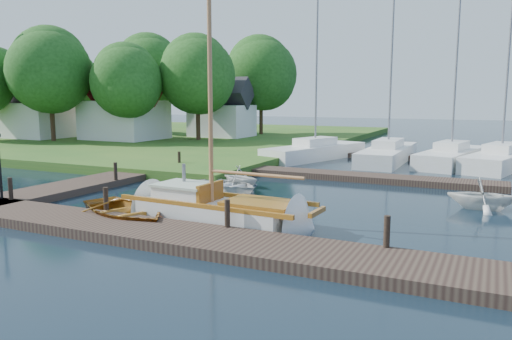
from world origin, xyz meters
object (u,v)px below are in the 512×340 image
at_px(marina_boat_2, 451,155).
at_px(house_a, 124,110).
at_px(tree_2, 127,81).
at_px(marina_boat_0, 315,150).
at_px(marina_boat_1, 388,153).
at_px(tender_d, 483,192).
at_px(mooring_post_0, 11,189).
at_px(dinghy, 125,207).
at_px(mooring_post_1, 106,199).
at_px(tender_b, 240,175).
at_px(mooring_post_3, 387,232).
at_px(house_b, 37,111).
at_px(house_c, 222,113).
at_px(mooring_post_5, 179,159).
at_px(sailboat, 221,213).
at_px(tree_3, 198,75).
at_px(marina_boat_3, 501,158).
at_px(mooring_post_2, 227,213).
at_px(tender_a, 227,183).
at_px(tree_5, 72,83).
at_px(tree_7, 261,74).
at_px(mooring_post_4, 116,171).
at_px(tree_1, 50,71).
at_px(tree_4, 149,72).

distance_m(marina_boat_2, house_a, 26.13).
bearing_deg(tree_2, marina_boat_0, -1.93).
relative_size(marina_boat_1, marina_boat_2, 1.07).
distance_m(tender_d, marina_boat_2, 12.36).
xyz_separation_m(mooring_post_0, marina_boat_0, (5.25, 18.52, -0.13)).
relative_size(dinghy, tree_2, 0.52).
relative_size(mooring_post_1, tender_b, 0.40).
xyz_separation_m(mooring_post_3, tender_b, (-7.93, 7.40, -0.17)).
bearing_deg(tree_2, house_b, -179.72).
bearing_deg(house_c, dinghy, -66.70).
height_order(mooring_post_3, mooring_post_5, same).
xyz_separation_m(sailboat, tender_d, (7.40, 5.90, 0.28)).
bearing_deg(tender_b, tender_d, -75.27).
bearing_deg(tender_d, dinghy, 118.37).
bearing_deg(marina_boat_0, tender_b, -160.15).
bearing_deg(tree_3, marina_boat_3, -9.39).
distance_m(house_a, tree_2, 3.61).
xyz_separation_m(tender_b, house_c, (-12.07, 19.60, 2.05)).
distance_m(mooring_post_2, marina_boat_1, 19.27).
distance_m(marina_boat_1, marina_boat_3, 6.37).
xyz_separation_m(sailboat, house_a, (-20.59, 19.74, 2.62)).
bearing_deg(mooring_post_3, house_a, 141.07).
xyz_separation_m(mooring_post_0, tender_b, (5.57, 7.40, -0.17)).
height_order(tender_a, tree_5, tree_5).
relative_size(marina_boat_1, tree_7, 1.21).
distance_m(mooring_post_5, marina_boat_1, 13.11).
distance_m(mooring_post_1, tree_2, 24.67).
distance_m(mooring_post_4, house_c, 23.16).
relative_size(marina_boat_3, tree_1, 1.36).
relative_size(mooring_post_2, house_c, 0.15).
relative_size(mooring_post_3, marina_boat_2, 0.08).
bearing_deg(sailboat, mooring_post_4, 156.57).
bearing_deg(marina_boat_3, tender_d, -168.62).
bearing_deg(tree_2, mooring_post_3, -38.44).
xyz_separation_m(tree_1, tree_7, (12.00, 14.00, 0.11)).
bearing_deg(house_c, marina_boat_0, -35.83).
distance_m(mooring_post_0, marina_boat_0, 19.25).
bearing_deg(mooring_post_3, tree_5, 145.17).
distance_m(mooring_post_3, mooring_post_4, 13.93).
bearing_deg(tender_d, house_c, 43.11).
height_order(mooring_post_3, tender_d, tender_d).
bearing_deg(house_a, tree_5, 157.95).
relative_size(house_c, tree_2, 0.67).
distance_m(tender_d, marina_boat_1, 13.38).
relative_size(mooring_post_1, mooring_post_2, 1.00).
relative_size(tender_b, marina_boat_0, 0.18).
relative_size(mooring_post_0, tree_7, 0.09).
bearing_deg(tender_b, tree_4, 61.73).
bearing_deg(mooring_post_1, tree_7, 106.16).
relative_size(sailboat, tree_7, 1.05).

